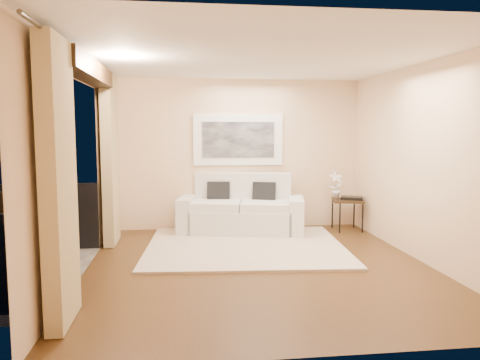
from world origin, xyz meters
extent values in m
plane|color=#4C3116|center=(0.00, 0.00, 0.00)|extent=(5.00, 5.00, 0.00)
plane|color=white|center=(0.00, 0.00, 2.70)|extent=(5.00, 5.00, 0.00)
plane|color=beige|center=(0.00, 2.50, 1.35)|extent=(4.50, 0.00, 4.50)
plane|color=beige|center=(0.00, -2.50, 1.35)|extent=(4.50, 0.00, 4.50)
plane|color=beige|center=(2.25, 0.00, 1.35)|extent=(0.00, 5.00, 5.00)
plane|color=beige|center=(-2.25, 1.85, 1.35)|extent=(0.00, 2.70, 2.70)
plane|color=beige|center=(-2.25, -1.85, 1.35)|extent=(0.00, 2.70, 2.70)
plane|color=beige|center=(-2.25, 0.00, 2.55)|extent=(0.00, 2.40, 2.40)
cube|color=black|center=(-2.13, 0.00, 2.52)|extent=(0.28, 2.40, 0.22)
cube|color=#605B56|center=(-3.15, 0.00, -0.06)|extent=(1.80, 2.60, 0.12)
cube|color=black|center=(-3.15, 1.27, 0.50)|extent=(1.80, 0.06, 1.00)
cube|color=tan|center=(-2.11, 1.55, 1.32)|extent=(0.16, 0.75, 2.62)
cube|color=tan|center=(-2.11, -1.55, 1.32)|extent=(0.16, 0.75, 2.62)
cylinder|color=#4C473F|center=(-2.11, 0.00, 2.63)|extent=(0.04, 4.80, 0.04)
cube|color=white|center=(0.02, 2.47, 1.62)|extent=(1.62, 0.05, 0.92)
cube|color=black|center=(0.02, 2.44, 1.62)|extent=(1.30, 0.02, 0.64)
cube|color=beige|center=(-0.05, 1.01, 0.02)|extent=(3.16, 2.81, 0.04)
cube|color=silver|center=(0.02, 2.02, 0.21)|extent=(1.88, 1.25, 0.43)
cube|color=silver|center=(0.10, 2.37, 0.61)|extent=(1.74, 0.58, 0.83)
cube|color=silver|center=(-0.90, 2.22, 0.31)|extent=(0.43, 0.95, 0.63)
cube|color=silver|center=(0.95, 1.82, 0.31)|extent=(0.43, 0.95, 0.63)
cube|color=silver|center=(-0.39, 2.08, 0.50)|extent=(0.96, 0.96, 0.14)
cube|color=silver|center=(0.42, 1.90, 0.50)|extent=(0.96, 0.96, 0.14)
cube|color=black|center=(-0.35, 2.31, 0.67)|extent=(0.43, 0.24, 0.42)
cube|color=black|center=(0.44, 2.14, 0.67)|extent=(0.45, 0.31, 0.42)
cube|color=black|center=(1.93, 2.00, 0.54)|extent=(0.61, 0.61, 0.04)
cylinder|color=black|center=(1.72, 1.79, 0.26)|extent=(0.03, 0.03, 0.52)
cylinder|color=black|center=(2.14, 1.79, 0.26)|extent=(0.03, 0.03, 0.52)
cylinder|color=black|center=(1.72, 2.21, 0.26)|extent=(0.03, 0.03, 0.52)
cylinder|color=black|center=(2.14, 2.21, 0.26)|extent=(0.03, 0.03, 0.52)
cube|color=black|center=(2.00, 1.99, 0.59)|extent=(0.46, 0.40, 0.05)
imported|color=white|center=(1.76, 2.14, 0.81)|extent=(0.28, 0.21, 0.49)
cylinder|color=black|center=(-2.99, -0.26, 0.38)|extent=(0.04, 0.04, 0.76)
cube|color=black|center=(-3.34, 0.60, 0.40)|extent=(0.42, 0.42, 0.04)
cube|color=black|center=(-3.32, 0.43, 0.62)|extent=(0.38, 0.09, 0.49)
cylinder|color=black|center=(-3.21, 0.76, 0.19)|extent=(0.03, 0.03, 0.38)
cylinder|color=black|center=(-3.51, 0.73, 0.19)|extent=(0.03, 0.03, 0.38)
cylinder|color=black|center=(-3.17, 0.46, 0.19)|extent=(0.03, 0.03, 0.38)
cube|color=black|center=(-3.10, -0.22, 0.48)|extent=(0.52, 0.52, 0.05)
cube|color=black|center=(-3.06, -0.02, 0.75)|extent=(0.45, 0.13, 0.59)
cylinder|color=black|center=(-2.95, -0.43, 0.23)|extent=(0.03, 0.03, 0.46)
cylinder|color=black|center=(-2.88, -0.07, 0.23)|extent=(0.03, 0.03, 0.46)
camera|label=1|loc=(-0.99, -5.95, 1.81)|focal=35.00mm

